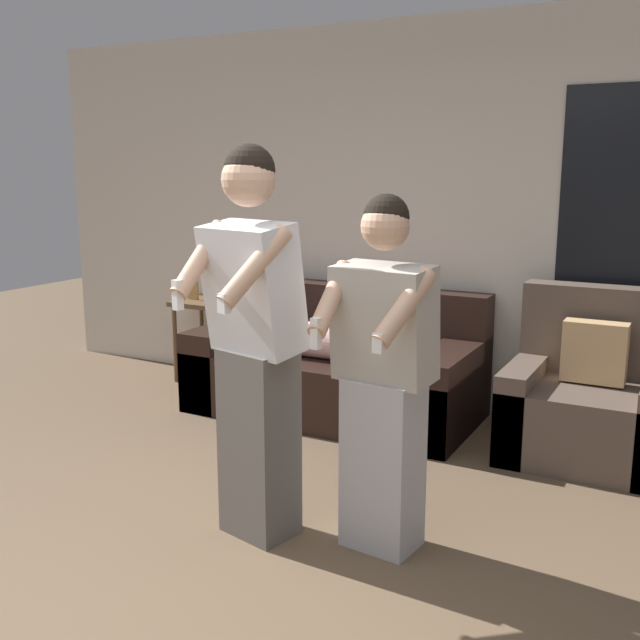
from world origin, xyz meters
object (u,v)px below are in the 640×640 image
object	(u,v)px
couch	(337,370)
side_table	(207,314)
person_left	(254,342)
armchair	(591,402)
person_right	(383,377)

from	to	relation	value
couch	side_table	world-z (taller)	couch
side_table	person_left	bearing A→B (deg)	-48.86
armchair	side_table	world-z (taller)	armchair
person_right	armchair	bearing A→B (deg)	67.34
armchair	person_left	size ratio (longest dim) A/B	0.55
side_table	person_left	distance (m)	2.71
couch	person_left	distance (m)	1.94
armchair	couch	bearing A→B (deg)	179.29
armchair	person_right	distance (m)	1.79
couch	armchair	xyz separation A→B (m)	(1.70, -0.02, 0.03)
side_table	person_right	distance (m)	2.98
armchair	side_table	bearing A→B (deg)	174.98
side_table	person_right	xyz separation A→B (m)	(2.32, -1.85, 0.26)
person_left	person_right	size ratio (longest dim) A/B	1.13
armchair	person_right	size ratio (longest dim) A/B	0.62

